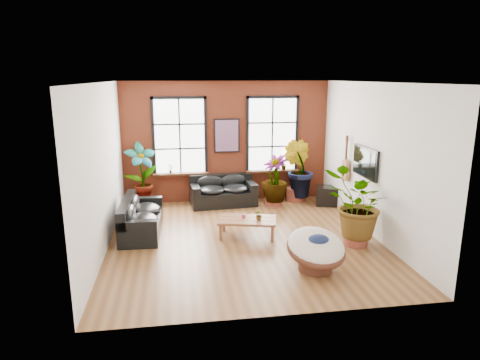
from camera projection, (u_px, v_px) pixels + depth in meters
The scene contains 19 objects.
room at pixel (243, 163), 9.49m from camera, with size 6.04×6.54×3.54m.
sofa_back at pixel (223, 192), 12.33m from camera, with size 1.92×1.05×0.85m.
sofa_left at pixel (139, 218), 10.08m from camera, with size 0.92×2.09×0.82m.
coffee_table at pixel (247, 221), 9.87m from camera, with size 1.45×1.03×0.51m.
papasan_chair at pixel (316, 249), 8.12m from camera, with size 1.31×1.32×0.85m.
poster at pixel (227, 136), 12.36m from camera, with size 0.74×0.06×0.98m.
tv_wall_unit at pixel (359, 164), 10.39m from camera, with size 0.13×1.86×1.20m.
media_box at pixel (327, 196), 12.33m from camera, with size 0.77×0.69×0.53m.
pot_back_left at pixel (143, 202), 12.08m from camera, with size 0.53×0.53×0.34m.
pot_back_right at pixel (296, 194), 12.74m from camera, with size 0.58×0.58×0.40m.
pot_right_wall at pixel (356, 236), 9.40m from camera, with size 0.60×0.60×0.39m.
pot_mid at pixel (273, 199), 12.30m from camera, with size 0.66×0.66×0.37m.
floor_plant_back_left at pixel (142, 173), 11.91m from camera, with size 0.90×0.61×1.71m, color #1B4913.
floor_plant_back_right at pixel (298, 169), 12.53m from camera, with size 0.91×0.74×1.66m, color #1B4913.
floor_plant_right_wall at pixel (358, 205), 9.21m from camera, with size 1.37×1.19×1.53m, color #1B4913.
floor_plant_mid at pixel (275, 178), 12.12m from camera, with size 0.75×0.75×1.33m, color #1B4913.
table_plant at pixel (259, 215), 9.76m from camera, with size 0.22×0.19×0.24m, color #1B4913.
sill_plant_left at pixel (170, 169), 12.29m from camera, with size 0.14×0.10×0.27m, color #1B4913.
sill_plant_right at pixel (284, 165), 12.77m from camera, with size 0.15×0.15×0.27m, color #1B4913.
Camera 1 is at (-1.44, -9.05, 3.63)m, focal length 32.00 mm.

